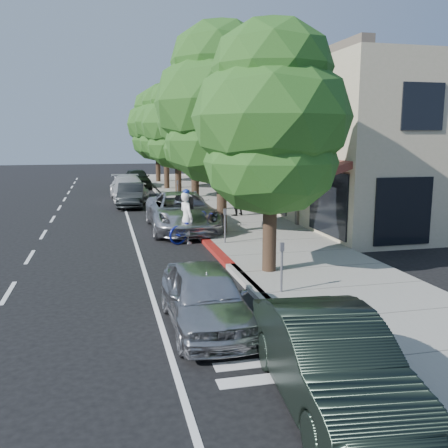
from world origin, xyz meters
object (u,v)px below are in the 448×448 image
object	(u,v)px
street_tree_2	(195,125)
street_tree_5	(157,125)
street_tree_4	(166,124)
dark_suv_far	(137,178)
dark_sedan	(131,195)
white_pickup	(128,188)
near_car_b	(331,361)
street_tree_1	(222,106)
near_car_a	(205,297)
street_tree_3	(177,125)
bicycle	(195,228)
street_tree_0	(271,121)
pedestrian	(235,198)
silver_suv	(182,212)
cyclist	(187,218)

from	to	relation	value
street_tree_2	street_tree_5	distance (m)	18.00
street_tree_4	dark_suv_far	world-z (taller)	street_tree_4
dark_sedan	white_pickup	distance (m)	3.12
white_pickup	near_car_b	size ratio (longest dim) A/B	1.23
street_tree_1	street_tree_4	bearing A→B (deg)	90.00
dark_sedan	near_car_a	xyz separation A→B (m)	(0.50, -19.05, -0.00)
street_tree_5	near_car_a	size ratio (longest dim) A/B	2.05
dark_sedan	white_pickup	xyz separation A→B (m)	(0.00, 3.11, 0.09)
street_tree_3	dark_sedan	distance (m)	5.62
street_tree_2	street_tree_4	distance (m)	12.01
street_tree_3	white_pickup	bearing A→B (deg)	167.98
bicycle	dark_suv_far	size ratio (longest dim) A/B	0.49
street_tree_5	street_tree_2	bearing A→B (deg)	-90.00
street_tree_5	near_car_a	bearing A→B (deg)	-94.44
street_tree_4	dark_sedan	bearing A→B (deg)	-110.14
street_tree_0	pedestrian	world-z (taller)	street_tree_0
street_tree_0	white_pickup	size ratio (longest dim) A/B	1.37
street_tree_2	near_car_b	distance (m)	19.44
street_tree_3	street_tree_4	world-z (taller)	street_tree_4
near_car_a	white_pickup	bearing A→B (deg)	91.27
street_tree_2	pedestrian	distance (m)	4.33
street_tree_4	silver_suv	xyz separation A→B (m)	(-1.40, -16.50, -4.08)
street_tree_1	street_tree_5	world-z (taller)	street_tree_1
street_tree_4	cyclist	xyz separation A→B (m)	(-1.60, -19.00, -3.93)
street_tree_0	street_tree_5	bearing A→B (deg)	90.00
pedestrian	near_car_a	bearing A→B (deg)	40.89
near_car_b	silver_suv	bearing A→B (deg)	94.75
street_tree_0	silver_suv	bearing A→B (deg)	100.57
street_tree_1	near_car_b	xyz separation A→B (m)	(-1.40, -13.00, -4.46)
dark_suv_far	dark_sedan	bearing A→B (deg)	-99.42
street_tree_2	pedestrian	bearing A→B (deg)	-48.73
dark_suv_far	street_tree_4	bearing A→B (deg)	-50.29
cyclist	near_car_b	distance (m)	12.00
street_tree_3	bicycle	size ratio (longest dim) A/B	3.50
dark_sedan	near_car_b	xyz separation A→B (m)	(1.70, -22.55, 0.03)
dark_suv_far	bicycle	bearing A→B (deg)	-91.77
cyclist	pedestrian	bearing A→B (deg)	-52.97
dark_sedan	street_tree_5	bearing A→B (deg)	83.58
dark_sedan	bicycle	bearing A→B (deg)	-74.63
street_tree_3	near_car_b	distance (m)	25.35
street_tree_0	white_pickup	distance (m)	19.27
cyclist	bicycle	bearing A→B (deg)	-110.59
silver_suv	near_car_a	bearing A→B (deg)	-95.63
street_tree_4	pedestrian	size ratio (longest dim) A/B	4.56
street_tree_4	cyclist	bearing A→B (deg)	-94.81
cyclist	pedestrian	distance (m)	6.07
street_tree_2	street_tree_3	distance (m)	6.00
street_tree_5	near_car_a	xyz separation A→B (m)	(-2.60, -33.50, -4.25)
street_tree_1	cyclist	distance (m)	4.60
dark_sedan	near_car_a	distance (m)	19.05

